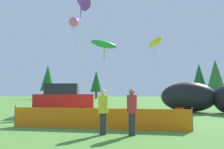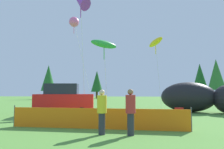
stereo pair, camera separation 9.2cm
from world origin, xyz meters
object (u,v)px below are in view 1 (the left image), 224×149
kite_pink_octopus (74,22)px  inflatable_cat (198,98)px  spectator_in_red_shirt (103,110)px  parked_car (64,100)px  kite_yellow_hero (155,42)px  folding_chair (180,114)px  spectator_in_green_shirt (132,110)px  kite_purple_delta (81,2)px  kite_green_fish (104,44)px

kite_pink_octopus → inflatable_cat: bearing=-21.5°
kite_pink_octopus → spectator_in_red_shirt: bearing=-71.1°
parked_car → kite_yellow_hero: (7.51, 7.71, 5.81)m
folding_chair → kite_pink_octopus: size_ratio=0.09×
spectator_in_green_shirt → kite_purple_delta: size_ratio=0.19×
kite_purple_delta → kite_green_fish: bearing=35.6°
inflatable_cat → kite_pink_octopus: 14.70m
inflatable_cat → spectator_in_green_shirt: inflatable_cat is taller
parked_car → folding_chair: size_ratio=5.15×
parked_car → kite_yellow_hero: size_ratio=0.58×
inflatable_cat → kite_yellow_hero: size_ratio=0.86×
spectator_in_red_shirt → kite_purple_delta: size_ratio=0.18×
kite_green_fish → kite_purple_delta: size_ratio=0.63×
spectator_in_green_shirt → kite_yellow_hero: size_ratio=0.24×
inflatable_cat → kite_pink_octopus: bearing=179.9°
spectator_in_green_shirt → kite_purple_delta: bearing=115.4°
kite_yellow_hero → spectator_in_green_shirt: bearing=-100.8°
kite_pink_octopus → spectator_in_green_shirt: bearing=-67.2°
kite_pink_octopus → kite_purple_delta: bearing=-70.9°
spectator_in_red_shirt → kite_pink_octopus: kite_pink_octopus is taller
parked_car → kite_green_fish: size_ratio=0.71×
kite_green_fish → kite_purple_delta: kite_purple_delta is taller
kite_pink_octopus → kite_green_fish: (3.83, -4.79, -3.56)m
spectator_in_red_shirt → kite_yellow_hero: size_ratio=0.24×
inflatable_cat → spectator_in_red_shirt: 11.66m
spectator_in_red_shirt → kite_yellow_hero: kite_yellow_hero is taller
folding_chair → spectator_in_red_shirt: spectator_in_red_shirt is taller
folding_chair → spectator_in_green_shirt: spectator_in_green_shirt is taller
kite_green_fish → kite_purple_delta: 3.84m
parked_car → kite_purple_delta: 7.88m
inflatable_cat → spectator_in_red_shirt: (-6.63, -9.59, -0.17)m
kite_purple_delta → kite_yellow_hero: (6.65, 6.47, -1.93)m
folding_chair → kite_yellow_hero: 13.05m
folding_chair → kite_purple_delta: kite_purple_delta is taller
kite_yellow_hero → kite_purple_delta: bearing=-135.8°
parked_car → kite_pink_octopus: kite_pink_octopus is taller
kite_green_fish → parked_car: bearing=-136.3°
parked_car → spectator_in_red_shirt: parked_car is taller
kite_pink_octopus → kite_yellow_hero: bearing=2.9°
spectator_in_green_shirt → spectator_in_red_shirt: spectator_in_green_shirt is taller
spectator_in_red_shirt → folding_chair: bearing=40.5°
parked_car → spectator_in_red_shirt: size_ratio=2.45×
spectator_in_red_shirt → parked_car: bearing=117.8°
folding_chair → kite_pink_octopus: bearing=-130.7°
parked_car → kite_pink_octopus: 10.96m
spectator_in_green_shirt → kite_green_fish: bearing=102.8°
folding_chair → spectator_in_green_shirt: (-2.57, -3.24, 0.49)m
kite_pink_octopus → kite_purple_delta: kite_pink_octopus is taller
folding_chair → kite_yellow_hero: bearing=-169.8°
spectator_in_red_shirt → kite_green_fish: kite_green_fish is taller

